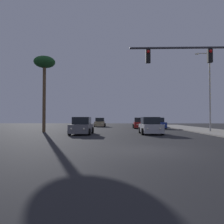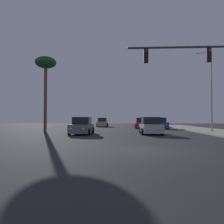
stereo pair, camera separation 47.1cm
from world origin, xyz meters
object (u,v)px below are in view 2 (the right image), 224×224
at_px(car_black, 154,123).
at_px(street_lamp, 210,87).
at_px(car_red, 142,124).
at_px(traffic_light_mast, 216,69).
at_px(car_tan, 102,123).
at_px(car_silver, 151,126).
at_px(palm_tree_near, 46,67).
at_px(car_grey, 82,126).
at_px(car_blue, 160,124).

distance_m(car_black, street_lamp, 17.22).
relative_size(car_red, traffic_light_mast, 0.53).
bearing_deg(car_tan, street_lamp, 128.77).
xyz_separation_m(car_red, street_lamp, (6.90, -9.36, 4.36)).
height_order(car_red, street_lamp, street_lamp).
bearing_deg(car_silver, street_lamp, -156.78).
relative_size(traffic_light_mast, palm_tree_near, 0.95).
bearing_deg(car_silver, car_red, -92.54).
height_order(car_black, car_tan, same).
relative_size(car_silver, car_tan, 1.00).
bearing_deg(car_tan, car_red, 132.63).
bearing_deg(traffic_light_mast, car_grey, 146.16).
xyz_separation_m(car_red, traffic_light_mast, (3.14, -19.86, 4.01)).
bearing_deg(car_red, car_black, -110.83).
relative_size(car_silver, car_red, 1.00).
bearing_deg(car_black, car_grey, 62.87).
bearing_deg(street_lamp, car_black, 104.00).
distance_m(traffic_light_mast, palm_tree_near, 18.26).
bearing_deg(traffic_light_mast, car_tan, 110.25).
xyz_separation_m(car_grey, car_red, (6.91, 13.12, 0.00)).
xyz_separation_m(car_silver, car_tan, (-6.65, 19.83, 0.00)).
bearing_deg(car_silver, car_black, -100.63).
height_order(car_black, palm_tree_near, palm_tree_near).
bearing_deg(car_silver, car_blue, -105.21).
distance_m(car_blue, car_silver, 12.41).
relative_size(car_red, car_black, 1.00).
relative_size(car_blue, traffic_light_mast, 0.53).
bearing_deg(car_silver, car_tan, -73.16).
bearing_deg(street_lamp, car_silver, -155.10).
distance_m(car_blue, car_grey, 15.81).
xyz_separation_m(car_red, palm_tree_near, (-11.80, -9.72, 6.78)).
distance_m(car_grey, car_red, 14.83).
xyz_separation_m(car_blue, street_lamp, (4.19, -8.78, 4.36)).
xyz_separation_m(car_blue, car_red, (-2.71, 0.58, 0.00)).
height_order(car_silver, traffic_light_mast, traffic_light_mast).
height_order(car_grey, car_red, same).
bearing_deg(car_grey, car_red, -118.01).
bearing_deg(car_red, traffic_light_mast, 101.05).
xyz_separation_m(car_red, car_black, (2.87, 6.81, 0.00)).
height_order(car_black, traffic_light_mast, traffic_light_mast).
relative_size(car_tan, traffic_light_mast, 0.53).
relative_size(car_grey, palm_tree_near, 0.50).
height_order(car_tan, street_lamp, street_lamp).
bearing_deg(car_black, car_red, 66.13).
height_order(car_blue, car_tan, same).
bearing_deg(car_grey, car_black, -116.39).
bearing_deg(car_grey, traffic_light_mast, 145.92).
distance_m(car_tan, street_lamp, 21.94).
bearing_deg(street_lamp, car_tan, 129.72).
relative_size(car_tan, palm_tree_near, 0.50).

